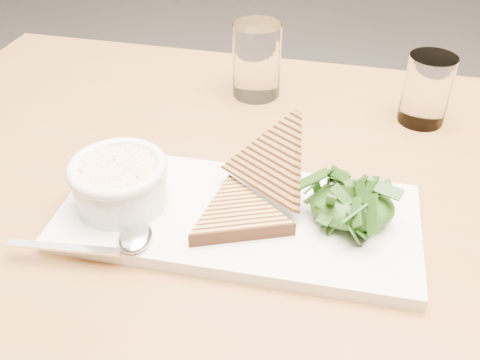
# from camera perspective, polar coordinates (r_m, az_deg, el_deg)

# --- Properties ---
(table_top) EXTENTS (1.38, 1.02, 0.04)m
(table_top) POSITION_cam_1_polar(r_m,az_deg,el_deg) (0.70, 5.96, -3.84)
(table_top) COLOR brown
(table_top) RESTS_ON ground
(table_leg_bl) EXTENTS (0.06, 0.06, 0.68)m
(table_leg_bl) POSITION_cam_1_polar(r_m,az_deg,el_deg) (1.34, -20.92, -3.09)
(table_leg_bl) COLOR brown
(table_leg_bl) RESTS_ON ground
(platter) EXTENTS (0.44, 0.24, 0.02)m
(platter) POSITION_cam_1_polar(r_m,az_deg,el_deg) (0.65, -0.17, -3.98)
(platter) COLOR white
(platter) RESTS_ON table_top
(soup_bowl) EXTENTS (0.11, 0.11, 0.04)m
(soup_bowl) POSITION_cam_1_polar(r_m,az_deg,el_deg) (0.66, -12.62, -0.74)
(soup_bowl) COLOR white
(soup_bowl) RESTS_ON platter
(soup) EXTENTS (0.09, 0.09, 0.01)m
(soup) POSITION_cam_1_polar(r_m,az_deg,el_deg) (0.64, -12.94, 1.16)
(soup) COLOR #EACF8B
(soup) RESTS_ON soup_bowl
(bowl_rim) EXTENTS (0.12, 0.12, 0.01)m
(bowl_rim) POSITION_cam_1_polar(r_m,az_deg,el_deg) (0.64, -12.97, 1.30)
(bowl_rim) COLOR white
(bowl_rim) RESTS_ON soup_bowl
(sandwich_flat) EXTENTS (0.17, 0.17, 0.02)m
(sandwich_flat) POSITION_cam_1_polar(r_m,az_deg,el_deg) (0.62, -0.23, -3.79)
(sandwich_flat) COLOR #BA8443
(sandwich_flat) RESTS_ON platter
(sandwich_lean) EXTENTS (0.20, 0.20, 0.16)m
(sandwich_lean) POSITION_cam_1_polar(r_m,az_deg,el_deg) (0.64, 3.39, 1.74)
(sandwich_lean) COLOR #BA8443
(sandwich_lean) RESTS_ON sandwich_flat
(salad_base) EXTENTS (0.10, 0.08, 0.04)m
(salad_base) POSITION_cam_1_polar(r_m,az_deg,el_deg) (0.63, 11.87, -2.76)
(salad_base) COLOR black
(salad_base) RESTS_ON platter
(arugula_pile) EXTENTS (0.11, 0.10, 0.05)m
(arugula_pile) POSITION_cam_1_polar(r_m,az_deg,el_deg) (0.63, 11.96, -2.19)
(arugula_pile) COLOR #285A15
(arugula_pile) RESTS_ON platter
(spoon_bowl) EXTENTS (0.04, 0.05, 0.01)m
(spoon_bowl) POSITION_cam_1_polar(r_m,az_deg,el_deg) (0.61, -11.08, -6.01)
(spoon_bowl) COLOR silver
(spoon_bowl) RESTS_ON platter
(spoon_handle) EXTENTS (0.13, 0.01, 0.00)m
(spoon_handle) POSITION_cam_1_polar(r_m,az_deg,el_deg) (0.62, -18.25, -6.86)
(spoon_handle) COLOR silver
(spoon_handle) RESTS_ON platter
(glass_near) EXTENTS (0.08, 0.08, 0.12)m
(glass_near) POSITION_cam_1_polar(r_m,az_deg,el_deg) (0.90, 1.80, 12.63)
(glass_near) COLOR white
(glass_near) RESTS_ON table_top
(glass_far) EXTENTS (0.07, 0.07, 0.11)m
(glass_far) POSITION_cam_1_polar(r_m,az_deg,el_deg) (0.87, 19.29, 9.06)
(glass_far) COLOR white
(glass_far) RESTS_ON table_top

